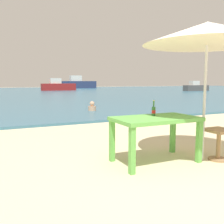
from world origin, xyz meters
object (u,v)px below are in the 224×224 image
picnic_table_green (156,124)px  swimmer_person (92,107)px  boat_sailboat (58,86)px  beer_bottle_amber (154,110)px  side_table_wood (219,140)px  patio_umbrella (207,34)px  boat_tanker (78,84)px  boat_ferry (196,87)px

picnic_table_green → swimmer_person: (1.48, 6.86, -0.41)m
boat_sailboat → swimmer_person: bearing=-100.2°
swimmer_person → boat_sailboat: (4.63, 25.84, 0.47)m
beer_bottle_amber → boat_sailboat: (6.05, 32.54, -0.15)m
beer_bottle_amber → side_table_wood: (0.97, -0.54, -0.50)m
swimmer_person → boat_sailboat: boat_sailboat is taller
patio_umbrella → boat_tanker: bearing=74.9°
boat_ferry → boat_tanker: bearing=117.0°
beer_bottle_amber → patio_umbrella: bearing=-31.5°
beer_bottle_amber → boat_sailboat: bearing=79.5°
beer_bottle_amber → boat_ferry: 32.12m
patio_umbrella → boat_tanker: boat_tanker is taller
beer_bottle_amber → patio_umbrella: patio_umbrella is taller
picnic_table_green → boat_tanker: (12.45, 43.10, 0.29)m
patio_umbrella → boat_sailboat: bearing=80.8°
boat_sailboat → picnic_table_green: bearing=-100.6°
picnic_table_green → swimmer_person: bearing=77.8°
swimmer_person → patio_umbrella: bearing=-95.6°
side_table_wood → boat_ferry: size_ratio=0.14×
beer_bottle_amber → side_table_wood: beer_bottle_amber is taller
picnic_table_green → beer_bottle_amber: beer_bottle_amber is taller
beer_bottle_amber → boat_tanker: boat_tanker is taller
patio_umbrella → boat_sailboat: patio_umbrella is taller
picnic_table_green → swimmer_person: size_ratio=3.41×
picnic_table_green → boat_sailboat: boat_sailboat is taller
beer_bottle_amber → boat_tanker: bearing=73.9°
side_table_wood → swimmer_person: bearing=86.5°
boat_tanker → swimmer_person: bearing=-106.8°
patio_umbrella → boat_tanker: size_ratio=0.35×
boat_ferry → picnic_table_green: bearing=-134.7°
side_table_wood → boat_tanker: 44.97m
swimmer_person → boat_sailboat: 26.26m
boat_sailboat → boat_tanker: 12.19m
swimmer_person → boat_tanker: bearing=73.2°
picnic_table_green → patio_umbrella: (0.78, -0.28, 1.47)m
patio_umbrella → swimmer_person: 7.42m
side_table_wood → picnic_table_green: bearing=159.4°
picnic_table_green → boat_ferry: size_ratio=0.37×
boat_sailboat → patio_umbrella: bearing=-99.2°
boat_ferry → side_table_wood: bearing=-132.9°
picnic_table_green → patio_umbrella: bearing=-20.0°
boat_sailboat → boat_ferry: bearing=-30.5°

